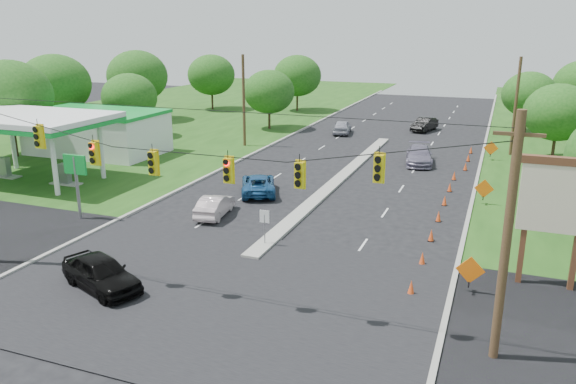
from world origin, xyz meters
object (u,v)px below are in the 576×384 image
at_px(white_sedan, 215,206).
at_px(blue_pickup, 258,184).
at_px(pylon_sign, 562,203).
at_px(black_sedan, 101,273).
at_px(gas_station, 87,130).

xyz_separation_m(white_sedan, blue_pickup, (0.54, 5.56, 0.03)).
distance_m(pylon_sign, black_sedan, 20.91).
bearing_deg(blue_pickup, gas_station, -39.14).
distance_m(pylon_sign, blue_pickup, 21.02).
xyz_separation_m(pylon_sign, white_sedan, (-19.28, 3.39, -3.33)).
bearing_deg(blue_pickup, pylon_sign, 130.20).
xyz_separation_m(gas_station, pylon_sign, (37.95, -14.05, 1.42)).
height_order(pylon_sign, black_sedan, pylon_sign).
height_order(pylon_sign, blue_pickup, pylon_sign).
bearing_deg(white_sedan, gas_station, -38.13).
bearing_deg(black_sedan, white_sedan, 22.40).
height_order(gas_station, pylon_sign, pylon_sign).
xyz_separation_m(black_sedan, white_sedan, (-0.10, 11.07, -0.12)).
relative_size(gas_station, pylon_sign, 3.22).
bearing_deg(gas_station, pylon_sign, -20.31).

